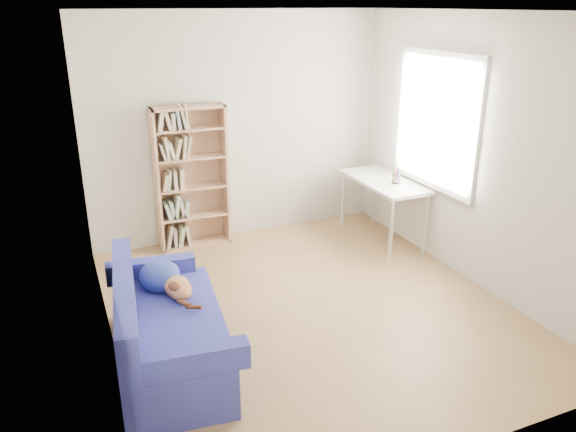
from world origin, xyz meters
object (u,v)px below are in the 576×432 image
(desk, at_px, (383,186))
(pen_cup, at_px, (396,178))
(sofa, at_px, (165,328))
(bookshelf, at_px, (192,183))

(desk, xyz_separation_m, pen_cup, (0.06, -0.16, 0.14))
(desk, bearing_deg, sofa, -153.18)
(pen_cup, bearing_deg, desk, 110.35)
(sofa, distance_m, bookshelf, 2.36)
(sofa, distance_m, desk, 3.21)
(bookshelf, height_order, desk, bookshelf)
(desk, distance_m, pen_cup, 0.22)
(sofa, distance_m, pen_cup, 3.21)
(sofa, height_order, bookshelf, bookshelf)
(pen_cup, bearing_deg, bookshelf, 156.88)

